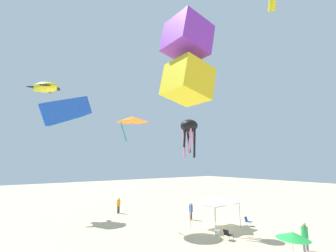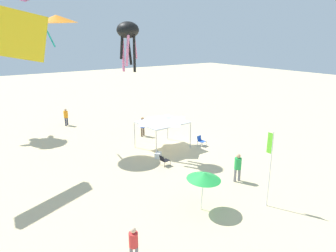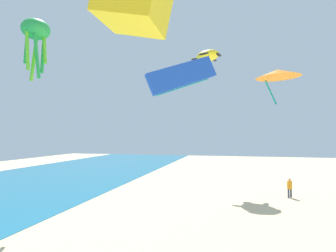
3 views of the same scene
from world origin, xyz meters
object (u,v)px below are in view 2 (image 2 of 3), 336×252
at_px(person_kite_handler, 238,165).
at_px(kite_octopus_black, 128,33).
at_px(beach_umbrella, 204,176).
at_px(banner_flag, 270,162).
at_px(person_beachcomber, 134,242).
at_px(kite_box_purple, 9,2).
at_px(kite_delta_orange, 56,19).
at_px(canopy_tent, 162,119).
at_px(folding_chair_near_cooler, 201,140).
at_px(folding_chair_left_of_tent, 164,160).
at_px(cooler_box, 158,155).
at_px(person_near_umbrella, 143,125).
at_px(person_far_stroller, 66,116).

xyz_separation_m(person_kite_handler, kite_octopus_black, (8.22, 2.98, 7.94)).
xyz_separation_m(beach_umbrella, banner_flag, (-1.63, -3.07, 0.56)).
bearing_deg(person_beachcomber, kite_box_purple, 54.76).
xyz_separation_m(beach_umbrella, kite_delta_orange, (13.49, 2.74, 8.06)).
xyz_separation_m(kite_octopus_black, kite_delta_orange, (4.02, 3.71, 0.98)).
relative_size(kite_octopus_black, kite_delta_orange, 0.91).
height_order(canopy_tent, banner_flag, banner_flag).
bearing_deg(folding_chair_near_cooler, folding_chair_left_of_tent, -172.66).
distance_m(folding_chair_near_cooler, cooler_box, 4.39).
bearing_deg(folding_chair_near_cooler, banner_flag, -121.83).
height_order(folding_chair_near_cooler, person_beachcomber, person_beachcomber).
bearing_deg(folding_chair_near_cooler, person_near_umbrella, 106.42).
bearing_deg(person_far_stroller, person_kite_handler, 63.68).
relative_size(folding_chair_near_cooler, folding_chair_left_of_tent, 1.00).
height_order(folding_chair_near_cooler, cooler_box, folding_chair_near_cooler).
bearing_deg(canopy_tent, banner_flag, 177.78).
bearing_deg(person_near_umbrella, kite_box_purple, -156.74).
height_order(folding_chair_left_of_tent, person_beachcomber, person_beachcomber).
height_order(folding_chair_near_cooler, person_far_stroller, person_far_stroller).
bearing_deg(cooler_box, kite_delta_orange, 37.90).
relative_size(person_beachcomber, kite_delta_orange, 0.41).
distance_m(folding_chair_left_of_tent, banner_flag, 7.89).
height_order(folding_chair_near_cooler, person_kite_handler, person_kite_handler).
bearing_deg(cooler_box, kite_box_purple, 128.56).
distance_m(person_far_stroller, person_near_umbrella, 8.79).
bearing_deg(canopy_tent, folding_chair_left_of_tent, 147.30).
bearing_deg(kite_delta_orange, kite_box_purple, -39.04).
distance_m(folding_chair_near_cooler, kite_delta_orange, 14.49).
bearing_deg(kite_delta_orange, banner_flag, 2.51).
bearing_deg(person_far_stroller, folding_chair_near_cooler, 79.53).
height_order(folding_chair_left_of_tent, kite_delta_orange, kite_delta_orange).
bearing_deg(kite_box_purple, kite_octopus_black, 138.21).
distance_m(canopy_tent, person_beachcomber, 13.24).
height_order(canopy_tent, cooler_box, canopy_tent).
distance_m(folding_chair_left_of_tent, person_far_stroller, 14.37).
xyz_separation_m(person_far_stroller, kite_delta_orange, (-6.50, 1.88, 8.95)).
bearing_deg(person_kite_handler, kite_delta_orange, -50.86).
xyz_separation_m(beach_umbrella, folding_chair_near_cooler, (7.53, -6.42, -1.47)).
distance_m(person_far_stroller, kite_box_purple, 23.51).
bearing_deg(person_kite_handler, kite_box_purple, 19.56).
bearing_deg(kite_octopus_black, beach_umbrella, 89.63).
height_order(folding_chair_left_of_tent, person_kite_handler, person_kite_handler).
distance_m(folding_chair_left_of_tent, cooler_box, 1.64).
relative_size(person_kite_handler, kite_box_purple, 0.57).
height_order(beach_umbrella, cooler_box, beach_umbrella).
height_order(cooler_box, person_near_umbrella, person_near_umbrella).
bearing_deg(canopy_tent, kite_delta_orange, 53.51).
bearing_deg(person_kite_handler, beach_umbrella, 28.09).
bearing_deg(person_far_stroller, beach_umbrella, 51.72).
relative_size(folding_chair_near_cooler, person_kite_handler, 0.45).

